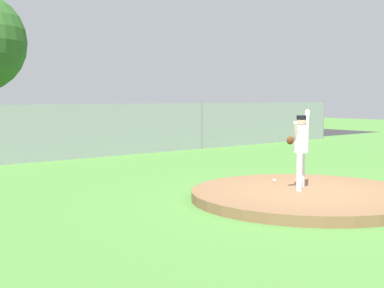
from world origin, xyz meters
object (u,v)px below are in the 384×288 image
parked_car_red (147,124)px  baseball (274,181)px  pitcher_youth (301,144)px  traffic_cone_orange (119,140)px  parked_car_burgundy (24,131)px

parked_car_red → baseball: bearing=-113.8°
pitcher_youth → traffic_cone_orange: bearing=74.3°
pitcher_youth → parked_car_red: pitcher_youth is taller
pitcher_youth → parked_car_red: bearing=66.6°
baseball → traffic_cone_orange: bearing=74.4°
pitcher_youth → parked_car_red: (6.35, 14.71, -0.33)m
parked_car_burgundy → parked_car_red: bearing=2.7°
traffic_cone_orange → pitcher_youth: bearing=-105.7°
parked_car_burgundy → traffic_cone_orange: (3.93, -1.25, -0.53)m
parked_car_burgundy → traffic_cone_orange: bearing=-17.6°
baseball → traffic_cone_orange: size_ratio=0.13×
pitcher_youth → baseball: 1.39m
pitcher_youth → traffic_cone_orange: pitcher_youth is taller
pitcher_youth → parked_car_burgundy: bearing=91.0°
pitcher_youth → parked_car_burgundy: (-0.24, 14.41, -0.40)m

